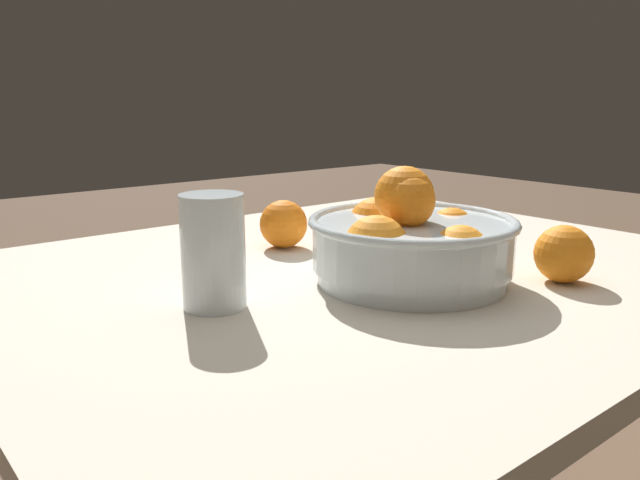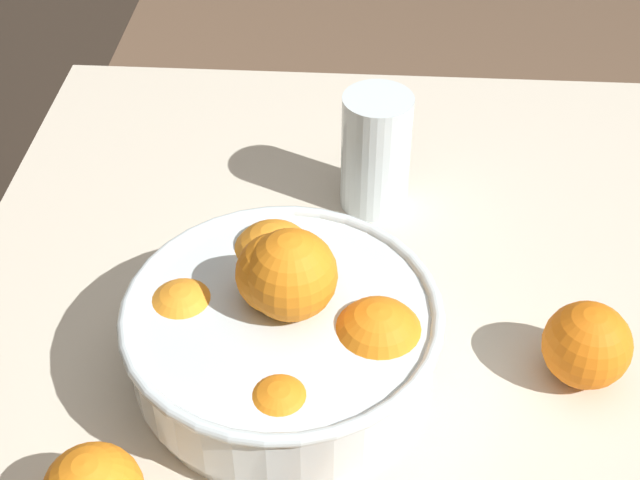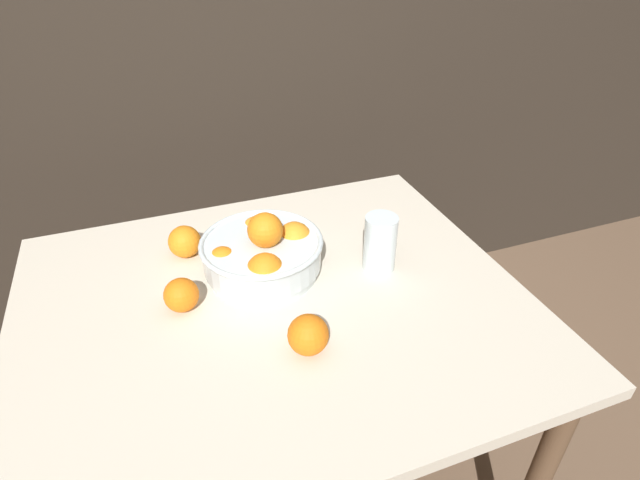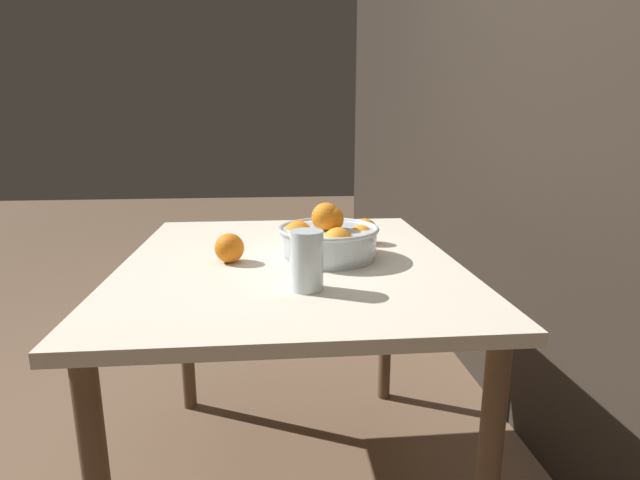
% 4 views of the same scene
% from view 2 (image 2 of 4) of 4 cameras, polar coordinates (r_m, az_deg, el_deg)
% --- Properties ---
extents(dining_table, '(1.09, 0.91, 0.74)m').
position_cam_2_polar(dining_table, '(0.89, 4.83, -12.78)').
color(dining_table, beige).
rests_on(dining_table, ground_plane).
extents(fruit_bowl, '(0.28, 0.28, 0.16)m').
position_cam_2_polar(fruit_bowl, '(0.79, -2.32, -5.81)').
color(fruit_bowl, silver).
rests_on(fruit_bowl, dining_table).
extents(juice_glass, '(0.08, 0.08, 0.14)m').
position_cam_2_polar(juice_glass, '(0.98, 3.56, 5.24)').
color(juice_glass, '#F4A314').
rests_on(juice_glass, dining_table).
extents(orange_loose_aside, '(0.08, 0.08, 0.08)m').
position_cam_2_polar(orange_loose_aside, '(0.84, 16.71, -6.46)').
color(orange_loose_aside, orange).
rests_on(orange_loose_aside, dining_table).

